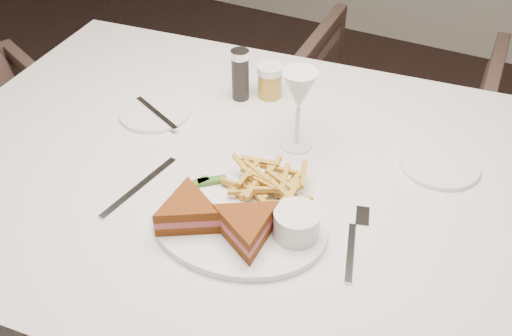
{
  "coord_description": "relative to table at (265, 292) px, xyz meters",
  "views": [
    {
      "loc": [
        0.7,
        -0.46,
        1.48
      ],
      "look_at": [
        0.33,
        0.27,
        0.8
      ],
      "focal_mm": 40.0,
      "sensor_mm": 36.0,
      "label": 1
    }
  ],
  "objects": [
    {
      "name": "chair_far",
      "position": [
        0.03,
        0.93,
        -0.05
      ],
      "size": [
        0.66,
        0.63,
        0.66
      ],
      "primitive_type": "imported",
      "rotation": [
        0.0,
        0.0,
        3.19
      ],
      "color": "#49332C",
      "rests_on": "ground"
    },
    {
      "name": "table",
      "position": [
        0.0,
        0.0,
        0.0
      ],
      "size": [
        1.52,
        1.1,
        0.75
      ],
      "primitive_type": "cube",
      "rotation": [
        0.0,
        0.0,
        0.11
      ],
      "color": "silver",
      "rests_on": "ground"
    },
    {
      "name": "table_setting",
      "position": [
        0.01,
        -0.06,
        0.41
      ],
      "size": [
        0.78,
        0.58,
        0.18
      ],
      "color": "white",
      "rests_on": "table"
    }
  ]
}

